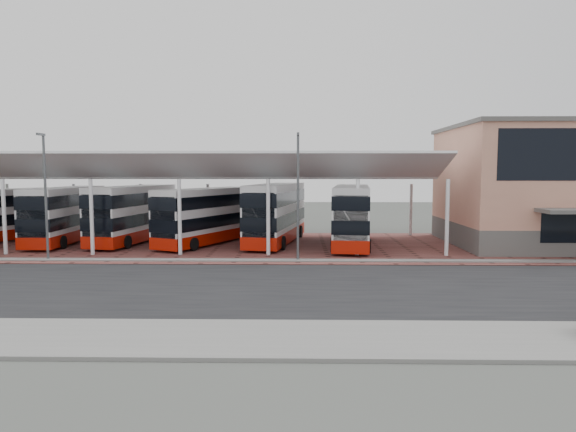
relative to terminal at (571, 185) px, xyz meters
name	(u,v)px	position (x,y,z in m)	size (l,w,h in m)	color
ground	(259,283)	(-23.00, -13.92, -4.66)	(140.00, 140.00, 0.00)	#434641
road	(257,287)	(-23.00, -14.92, -4.65)	(120.00, 14.00, 0.02)	black
forecourt	(298,246)	(-21.00, -0.92, -4.63)	(72.00, 16.00, 0.06)	brown
sidewalk	(239,339)	(-23.00, -22.92, -4.59)	(120.00, 4.00, 0.14)	slate
north_kerb	(266,261)	(-23.00, -7.72, -4.59)	(120.00, 0.80, 0.14)	slate
yellow_line_near	(245,323)	(-23.00, -20.92, -4.63)	(120.00, 0.12, 0.01)	gold
yellow_line_far	(246,320)	(-23.00, -20.62, -4.63)	(120.00, 0.12, 0.01)	gold
canopy	(195,170)	(-29.00, 0.01, 1.14)	(37.00, 11.63, 7.07)	white
terminal	(571,185)	(0.00, 0.00, 0.00)	(18.40, 14.40, 9.25)	#5A5754
lamp_west	(45,193)	(-37.00, -7.65, -0.30)	(0.16, 0.90, 8.07)	#4F5356
lamp_east	(298,193)	(-21.00, -7.65, -0.30)	(0.16, 0.90, 8.07)	#4F5356
bus_0	(0,216)	(-44.94, 0.75, -2.50)	(5.79, 10.42, 4.22)	silver
bus_1	(66,215)	(-39.44, 0.42, -2.42)	(2.77, 10.68, 4.39)	silver
bus_2	(134,214)	(-34.12, 0.77, -2.37)	(4.34, 11.17, 4.49)	silver
bus_3	(207,216)	(-28.10, -0.18, -2.44)	(6.65, 10.56, 4.34)	silver
bus_4	(276,214)	(-22.71, 0.51, -2.28)	(4.58, 11.59, 4.66)	silver
bus_5	(352,216)	(-16.91, -0.85, -2.35)	(3.79, 11.22, 4.53)	silver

